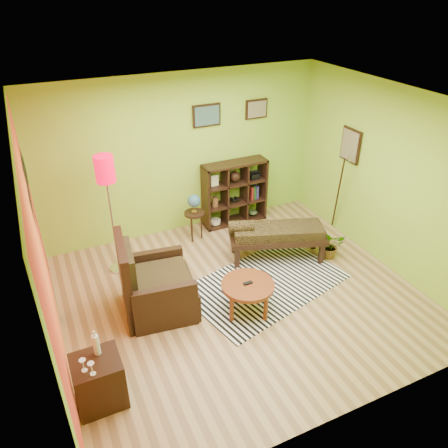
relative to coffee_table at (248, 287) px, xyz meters
name	(u,v)px	position (x,y,z in m)	size (l,w,h in m)	color
ground	(240,296)	(0.04, 0.30, -0.39)	(5.00, 5.00, 0.00)	tan
room_shell	(236,185)	(-0.05, 0.32, 1.41)	(5.04, 4.54, 2.82)	#98CD35
zebra_rug	(265,283)	(0.53, 0.40, -0.38)	(2.37, 1.44, 0.01)	white
coffee_table	(248,287)	(0.00, 0.00, 0.00)	(0.73, 0.73, 0.47)	brown
armchair	(154,289)	(-1.17, 0.55, -0.03)	(1.08, 1.08, 1.17)	black
side_cabinet	(99,381)	(-2.16, -0.67, -0.08)	(0.51, 0.47, 0.92)	black
floor_lamp	(106,180)	(-1.42, 1.72, 1.17)	(0.29, 0.29, 1.92)	silver
globe_table	(194,206)	(0.03, 2.06, 0.27)	(0.36, 0.36, 0.87)	black
cube_shelf	(235,193)	(0.96, 2.33, 0.21)	(1.20, 0.35, 1.20)	black
bench	(275,234)	(1.00, 0.96, 0.07)	(1.65, 1.05, 0.72)	black
potted_plant	(330,248)	(1.85, 0.59, -0.21)	(0.41, 0.46, 0.36)	#26661E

